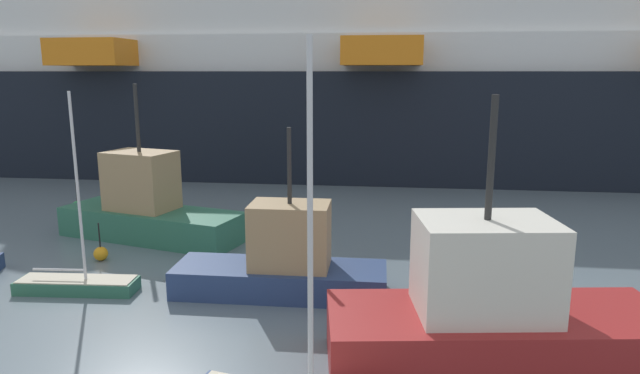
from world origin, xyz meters
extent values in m
cube|color=#2D6B51|center=(-7.08, 7.22, 0.22)|extent=(4.19, 1.47, 0.44)
cube|color=beige|center=(-7.08, 7.22, 0.46)|extent=(4.02, 1.37, 0.04)
cylinder|color=silver|center=(-6.75, 7.25, 3.66)|extent=(0.10, 0.10, 6.43)
cylinder|color=silver|center=(-7.67, 7.16, 0.79)|extent=(1.85, 0.26, 0.08)
cylinder|color=silver|center=(2.20, 1.08, 4.31)|extent=(0.12, 0.12, 7.69)
cube|color=#2D6B51|center=(-7.35, 13.57, 0.67)|extent=(8.93, 4.53, 1.34)
cube|color=#A3845B|center=(-7.76, 13.66, 2.66)|extent=(3.31, 2.63, 2.64)
cylinder|color=#262626|center=(-7.76, 13.66, 5.48)|extent=(0.17, 0.17, 2.99)
cube|color=navy|center=(-0.10, 8.20, 0.49)|extent=(7.32, 2.58, 0.97)
cube|color=#A3845B|center=(0.26, 8.21, 2.08)|extent=(2.71, 1.84, 2.21)
cylinder|color=#262626|center=(0.26, 8.21, 4.45)|extent=(0.14, 0.14, 2.53)
cube|color=maroon|center=(6.49, 4.37, 0.75)|extent=(9.07, 4.52, 1.50)
cube|color=silver|center=(6.06, 4.30, 2.71)|extent=(3.68, 2.88, 2.42)
cylinder|color=#262626|center=(6.06, 4.30, 5.44)|extent=(0.17, 0.17, 3.03)
sphere|color=orange|center=(-8.02, 10.36, 0.28)|extent=(0.56, 0.56, 0.56)
cylinder|color=black|center=(-8.02, 10.36, 1.07)|extent=(0.06, 0.06, 1.00)
sphere|color=green|center=(-13.23, 17.06, 0.36)|extent=(0.71, 0.71, 0.71)
cylinder|color=black|center=(-13.23, 17.06, 1.22)|extent=(0.06, 0.06, 1.01)
cube|color=black|center=(2.00, 36.30, 3.75)|extent=(136.98, 23.77, 7.50)
cube|color=white|center=(2.00, 36.30, 8.73)|extent=(126.00, 21.10, 2.46)
cube|color=white|center=(2.00, 36.30, 11.19)|extent=(118.44, 19.83, 2.46)
cube|color=orange|center=(-16.74, 25.72, 8.73)|extent=(5.04, 3.99, 1.72)
cube|color=orange|center=(2.34, 26.37, 8.73)|extent=(5.04, 3.99, 1.72)
camera|label=1|loc=(4.03, -9.31, 7.48)|focal=31.08mm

